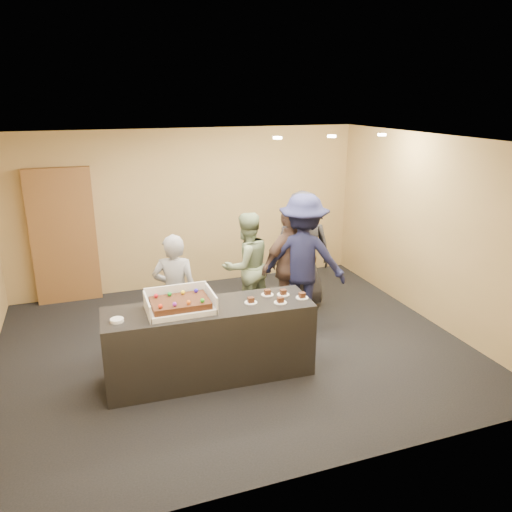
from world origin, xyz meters
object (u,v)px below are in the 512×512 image
Objects in this scene: storage_cabinet at (64,236)px; person_sage_man at (247,266)px; serving_counter at (210,342)px; plate_stack at (117,320)px; person_dark_suit at (302,250)px; person_brown_extra at (290,265)px; person_navy_man at (303,259)px; person_server_grey at (175,293)px; sheet_cake at (180,303)px; cake_box at (180,306)px.

storage_cabinet reaches higher than person_sage_man.
serving_counter is 1.13m from plate_stack.
serving_counter is 1.30× the size of person_dark_suit.
person_brown_extra is 0.54m from person_dark_suit.
person_navy_man reaches higher than person_dark_suit.
person_sage_man is (2.52, -1.57, -0.27)m from storage_cabinet.
person_navy_man is 1.14× the size of person_brown_extra.
person_navy_man is (3.25, -1.95, -0.13)m from storage_cabinet.
person_brown_extra reaches higher than person_server_grey.
storage_cabinet is 1.38× the size of person_server_grey.
person_sage_man is at bearing 59.51° from serving_counter.
plate_stack is at bearing -175.16° from sheet_cake.
sheet_cake is 2.28m from person_navy_man.
person_navy_man reaches higher than person_sage_man.
person_sage_man reaches higher than serving_counter.
storage_cabinet is at bearing 112.52° from cake_box.
sheet_cake is 0.41× the size of person_server_grey.
sheet_cake is at bearing -67.67° from storage_cabinet.
serving_counter is 1.11× the size of storage_cabinet.
plate_stack is at bearing 52.38° from person_navy_man.
person_navy_man is (2.01, 1.06, 0.00)m from cake_box.
person_server_grey is at bearing -2.22° from person_brown_extra.
cake_box is 0.45× the size of person_brown_extra.
serving_counter is 1.44× the size of person_brown_extra.
cake_box is 0.40× the size of person_dark_suit.
person_sage_man is 0.88× the size of person_dark_suit.
storage_cabinet reaches higher than person_server_grey.
person_brown_extra reaches higher than person_sage_man.
person_navy_man is (1.68, 1.08, 0.50)m from serving_counter.
cake_box is at bearing 177.63° from serving_counter.
cake_box is 0.06m from sheet_cake.
plate_stack is 0.08× the size of person_navy_man.
serving_counter is at bearing -0.00° from sheet_cake.
storage_cabinet is at bearing -44.63° from person_brown_extra.
serving_counter is at bearing 43.25° from person_sage_man.
storage_cabinet is at bearing -8.86° from person_dark_suit.
person_navy_man reaches higher than plate_stack.
person_server_grey is at bearing 48.53° from plate_stack.
person_brown_extra is at bearing -30.29° from storage_cabinet.
serving_counter is 1.26× the size of person_navy_man.
person_server_grey is at bearing 33.20° from person_dark_suit.
sheet_cake is at bearing 18.81° from person_brown_extra.
cake_box is at bearing -67.48° from storage_cabinet.
person_server_grey is 0.85× the size of person_dark_suit.
sheet_cake is 2.23m from person_brown_extra.
plate_stack is at bearing 43.09° from person_dark_suit.
person_sage_man is at bearing -36.57° from person_brown_extra.
person_brown_extra reaches higher than serving_counter.
person_navy_man is at bearing 22.92° from plate_stack.
person_navy_man is (1.91, 0.25, 0.17)m from person_server_grey.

